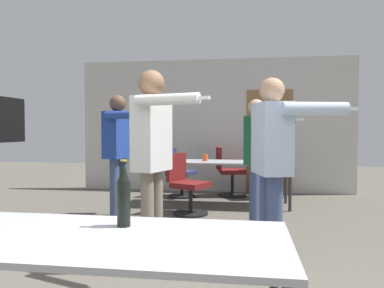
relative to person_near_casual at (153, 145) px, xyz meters
name	(u,v)px	position (x,y,z in m)	size (l,w,h in m)	color
back_wall	(216,126)	(0.23, 4.27, 0.23)	(5.54, 0.12, 2.68)	beige
conference_table_near	(79,247)	(0.04, -1.63, -0.43)	(2.06, 0.83, 0.73)	#A8A8AD
conference_table_far	(220,165)	(0.42, 2.84, -0.43)	(2.31, 0.77, 0.73)	#A8A8AD
person_near_casual	(153,145)	(0.00, 0.00, 0.00)	(0.75, 0.73, 1.80)	slate
person_far_watching	(119,144)	(-0.96, 1.77, -0.05)	(0.76, 0.78, 1.75)	#3D4C75
person_right_polo	(273,153)	(1.10, 0.18, -0.07)	(0.90, 0.69, 1.73)	#3D4C75
person_center_tall	(257,149)	(0.99, 1.62, -0.10)	(0.71, 0.72, 1.65)	#3D4C75
office_chair_side_rolled	(228,173)	(0.51, 3.72, -0.67)	(0.60, 0.54, 0.93)	black
office_chair_near_pushed	(186,186)	(-0.04, 2.13, -0.69)	(0.66, 0.63, 0.90)	black
office_chair_far_left	(266,175)	(1.20, 3.63, -0.68)	(0.68, 0.66, 0.92)	black
office_chair_far_right	(178,174)	(-0.42, 3.54, -0.69)	(0.63, 0.59, 0.91)	black
beer_bottle	(124,195)	(0.21, -1.44, -0.21)	(0.07, 0.07, 0.36)	black
drink_cup	(205,158)	(0.16, 2.86, -0.32)	(0.08, 0.08, 0.11)	#E05123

